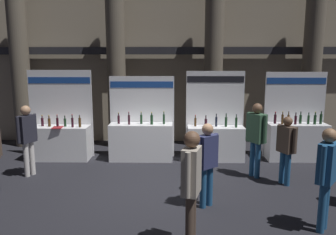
{
  "coord_description": "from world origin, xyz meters",
  "views": [
    {
      "loc": [
        0.31,
        -6.9,
        2.85
      ],
      "look_at": [
        0.15,
        1.46,
        1.36
      ],
      "focal_mm": 35.27,
      "sensor_mm": 36.0,
      "label": 1
    }
  ],
  "objects_px": {
    "exhibitor_booth_3": "(296,138)",
    "visitor_1": "(327,170)",
    "visitor_2": "(27,134)",
    "visitor_5": "(207,158)",
    "exhibitor_booth_2": "(215,139)",
    "exhibitor_booth_0": "(59,138)",
    "visitor_0": "(286,145)",
    "exhibitor_booth_1": "(141,138)",
    "visitor_8": "(256,133)",
    "visitor_4": "(191,179)",
    "trash_bin": "(199,177)"
  },
  "relations": [
    {
      "from": "visitor_5",
      "to": "trash_bin",
      "type": "bearing_deg",
      "value": 55.56
    },
    {
      "from": "exhibitor_booth_3",
      "to": "visitor_2",
      "type": "xyz_separation_m",
      "value": [
        -7.06,
        -1.48,
        0.41
      ]
    },
    {
      "from": "trash_bin",
      "to": "visitor_1",
      "type": "xyz_separation_m",
      "value": [
        1.94,
        -1.66,
        0.75
      ]
    },
    {
      "from": "exhibitor_booth_1",
      "to": "visitor_1",
      "type": "height_order",
      "value": "exhibitor_booth_1"
    },
    {
      "from": "trash_bin",
      "to": "visitor_0",
      "type": "height_order",
      "value": "visitor_0"
    },
    {
      "from": "visitor_0",
      "to": "visitor_4",
      "type": "bearing_deg",
      "value": 115.1
    },
    {
      "from": "exhibitor_booth_0",
      "to": "exhibitor_booth_1",
      "type": "bearing_deg",
      "value": 0.11
    },
    {
      "from": "exhibitor_booth_2",
      "to": "visitor_0",
      "type": "distance_m",
      "value": 2.36
    },
    {
      "from": "trash_bin",
      "to": "visitor_5",
      "type": "height_order",
      "value": "visitor_5"
    },
    {
      "from": "trash_bin",
      "to": "visitor_8",
      "type": "bearing_deg",
      "value": 32.32
    },
    {
      "from": "visitor_2",
      "to": "visitor_5",
      "type": "xyz_separation_m",
      "value": [
        4.2,
        -1.67,
        -0.06
      ]
    },
    {
      "from": "exhibitor_booth_0",
      "to": "exhibitor_booth_2",
      "type": "relative_size",
      "value": 1.01
    },
    {
      "from": "visitor_0",
      "to": "visitor_2",
      "type": "distance_m",
      "value": 6.13
    },
    {
      "from": "exhibitor_booth_0",
      "to": "visitor_0",
      "type": "height_order",
      "value": "exhibitor_booth_0"
    },
    {
      "from": "exhibitor_booth_3",
      "to": "visitor_8",
      "type": "xyz_separation_m",
      "value": [
        -1.51,
        -1.47,
        0.48
      ]
    },
    {
      "from": "trash_bin",
      "to": "visitor_2",
      "type": "height_order",
      "value": "visitor_2"
    },
    {
      "from": "visitor_2",
      "to": "visitor_1",
      "type": "bearing_deg",
      "value": 92.73
    },
    {
      "from": "visitor_4",
      "to": "visitor_5",
      "type": "distance_m",
      "value": 1.52
    },
    {
      "from": "visitor_5",
      "to": "visitor_8",
      "type": "distance_m",
      "value": 2.15
    },
    {
      "from": "visitor_1",
      "to": "trash_bin",
      "type": "bearing_deg",
      "value": 87.99
    },
    {
      "from": "visitor_1",
      "to": "visitor_8",
      "type": "distance_m",
      "value": 2.61
    },
    {
      "from": "visitor_0",
      "to": "visitor_2",
      "type": "xyz_separation_m",
      "value": [
        -6.11,
        0.47,
        0.1
      ]
    },
    {
      "from": "exhibitor_booth_0",
      "to": "visitor_1",
      "type": "xyz_separation_m",
      "value": [
        5.8,
        -3.95,
        0.45
      ]
    },
    {
      "from": "exhibitor_booth_0",
      "to": "visitor_0",
      "type": "bearing_deg",
      "value": -17.71
    },
    {
      "from": "exhibitor_booth_1",
      "to": "visitor_5",
      "type": "relative_size",
      "value": 1.43
    },
    {
      "from": "visitor_4",
      "to": "exhibitor_booth_0",
      "type": "bearing_deg",
      "value": 53.82
    },
    {
      "from": "exhibitor_booth_1",
      "to": "visitor_8",
      "type": "bearing_deg",
      "value": -25.62
    },
    {
      "from": "visitor_8",
      "to": "trash_bin",
      "type": "bearing_deg",
      "value": -89.05
    },
    {
      "from": "visitor_2",
      "to": "visitor_8",
      "type": "relative_size",
      "value": 0.96
    },
    {
      "from": "exhibitor_booth_2",
      "to": "exhibitor_booth_3",
      "type": "xyz_separation_m",
      "value": [
        2.31,
        0.06,
        0.03
      ]
    },
    {
      "from": "visitor_2",
      "to": "visitor_0",
      "type": "bearing_deg",
      "value": 111.12
    },
    {
      "from": "visitor_8",
      "to": "exhibitor_booth_1",
      "type": "bearing_deg",
      "value": -146.99
    },
    {
      "from": "visitor_0",
      "to": "visitor_8",
      "type": "distance_m",
      "value": 0.76
    },
    {
      "from": "exhibitor_booth_3",
      "to": "exhibitor_booth_2",
      "type": "bearing_deg",
      "value": -178.56
    },
    {
      "from": "trash_bin",
      "to": "visitor_4",
      "type": "height_order",
      "value": "visitor_4"
    },
    {
      "from": "visitor_4",
      "to": "visitor_8",
      "type": "bearing_deg",
      "value": -12.95
    },
    {
      "from": "visitor_0",
      "to": "visitor_1",
      "type": "distance_m",
      "value": 2.08
    },
    {
      "from": "visitor_1",
      "to": "visitor_4",
      "type": "xyz_separation_m",
      "value": [
        -2.24,
        -0.58,
        0.05
      ]
    },
    {
      "from": "exhibitor_booth_3",
      "to": "visitor_5",
      "type": "bearing_deg",
      "value": -132.18
    },
    {
      "from": "visitor_2",
      "to": "visitor_4",
      "type": "height_order",
      "value": "visitor_4"
    },
    {
      "from": "trash_bin",
      "to": "visitor_4",
      "type": "bearing_deg",
      "value": -97.64
    },
    {
      "from": "exhibitor_booth_3",
      "to": "visitor_1",
      "type": "xyz_separation_m",
      "value": [
        -0.99,
        -4.03,
        0.42
      ]
    },
    {
      "from": "trash_bin",
      "to": "visitor_4",
      "type": "relative_size",
      "value": 0.34
    },
    {
      "from": "exhibitor_booth_1",
      "to": "visitor_8",
      "type": "xyz_separation_m",
      "value": [
        2.9,
        -1.39,
        0.49
      ]
    },
    {
      "from": "exhibitor_booth_1",
      "to": "visitor_8",
      "type": "relative_size",
      "value": 1.3
    },
    {
      "from": "exhibitor_booth_2",
      "to": "exhibitor_booth_3",
      "type": "height_order",
      "value": "exhibitor_booth_2"
    },
    {
      "from": "visitor_1",
      "to": "visitor_2",
      "type": "bearing_deg",
      "value": 105.81
    },
    {
      "from": "exhibitor_booth_1",
      "to": "exhibitor_booth_3",
      "type": "bearing_deg",
      "value": 1.05
    },
    {
      "from": "visitor_2",
      "to": "visitor_5",
      "type": "bearing_deg",
      "value": 93.86
    },
    {
      "from": "exhibitor_booth_3",
      "to": "visitor_4",
      "type": "relative_size",
      "value": 1.36
    }
  ]
}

